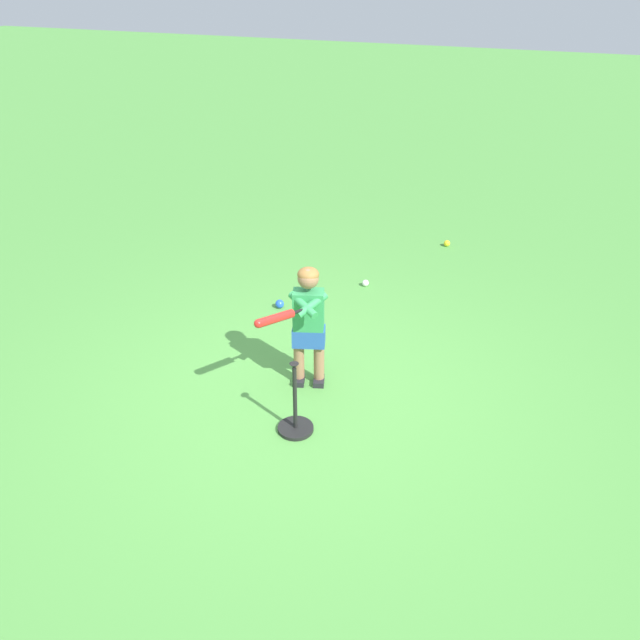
% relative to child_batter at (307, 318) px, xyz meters
% --- Properties ---
extents(ground_plane, '(40.00, 40.00, 0.00)m').
position_rel_child_batter_xyz_m(ground_plane, '(0.03, -0.17, -0.65)').
color(ground_plane, '#519942').
extents(child_batter, '(0.39, 0.73, 1.08)m').
position_rel_child_batter_xyz_m(child_batter, '(0.00, 0.00, 0.00)').
color(child_batter, '#232328').
rests_on(child_batter, ground).
extents(play_ball_near_batter, '(0.07, 0.07, 0.07)m').
position_rel_child_batter_xyz_m(play_ball_near_batter, '(0.00, 1.93, -0.61)').
color(play_ball_near_batter, white).
rests_on(play_ball_near_batter, ground).
extents(play_ball_by_bucket, '(0.08, 0.08, 0.08)m').
position_rel_child_batter_xyz_m(play_ball_by_bucket, '(0.68, 3.27, -0.61)').
color(play_ball_by_bucket, yellow).
rests_on(play_ball_by_bucket, ground).
extents(play_ball_far_right, '(0.09, 0.09, 0.09)m').
position_rel_child_batter_xyz_m(play_ball_far_right, '(-0.71, 1.18, -0.61)').
color(play_ball_far_right, blue).
rests_on(play_ball_far_right, ground).
extents(batting_tee, '(0.28, 0.28, 0.62)m').
position_rel_child_batter_xyz_m(batting_tee, '(0.11, -0.61, -0.55)').
color(batting_tee, black).
rests_on(batting_tee, ground).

